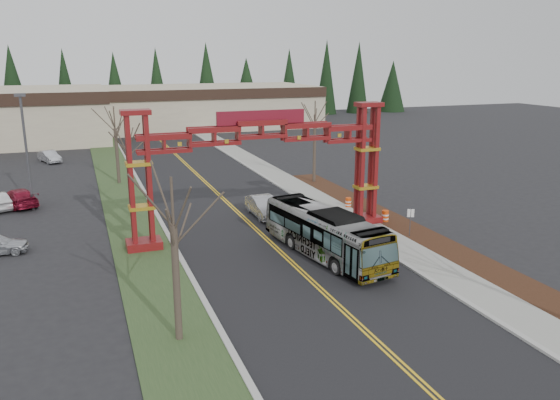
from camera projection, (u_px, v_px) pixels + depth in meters
name	position (u px, v px, depth m)	size (l,w,h in m)	color
ground	(408.00, 371.00, 21.48)	(200.00, 200.00, 0.00)	black
road	(235.00, 209.00, 44.14)	(12.00, 110.00, 0.02)	black
lane_line_left	(233.00, 209.00, 44.10)	(0.12, 100.00, 0.01)	yellow
lane_line_right	(236.00, 209.00, 44.18)	(0.12, 100.00, 0.01)	yellow
curb_right	(305.00, 202.00, 46.20)	(0.30, 110.00, 0.15)	#B0B0AB
sidewalk_right	(320.00, 200.00, 46.69)	(2.60, 110.00, 0.14)	gray
landscape_strip	(458.00, 254.00, 33.97)	(2.60, 50.00, 0.12)	black
grass_median	(133.00, 219.00, 41.44)	(4.00, 110.00, 0.08)	#2D4522
curb_left	(158.00, 216.00, 42.05)	(0.30, 110.00, 0.15)	#B0B0AB
gateway_arch	(261.00, 150.00, 36.28)	(18.20, 1.60, 8.90)	#63120D
retail_building_east	(204.00, 106.00, 96.43)	(38.00, 20.30, 7.00)	tan
conifer_treeline	(139.00, 87.00, 103.31)	(116.10, 5.60, 13.00)	black
transit_bus	(325.00, 233.00, 33.48)	(2.53, 10.79, 3.01)	#B4B6BC
silver_sedan	(263.00, 207.00, 42.13)	(1.64, 4.71, 1.55)	#A5A8AD
parked_car_mid_a	(19.00, 198.00, 45.00)	(2.04, 5.02, 1.46)	maroon
parked_car_far_a	(49.00, 157.00, 63.76)	(1.44, 4.13, 1.36)	silver
bare_tree_median_near	(173.00, 227.00, 22.52)	(3.15, 3.15, 7.30)	#382D26
bare_tree_median_mid	(127.00, 148.00, 40.75)	(2.98, 2.98, 7.37)	#382D26
bare_tree_median_far	(115.00, 129.00, 51.90)	(3.19, 3.19, 7.46)	#382D26
bare_tree_right_far	(315.00, 122.00, 52.12)	(2.99, 2.99, 7.95)	#382D26
light_pole_near	(26.00, 144.00, 42.75)	(0.80, 0.40, 9.28)	#3F3F44
street_sign	(410.00, 217.00, 36.95)	(0.44, 0.22, 2.02)	#3F3F44
barrel_south	(385.00, 217.00, 40.54)	(0.51, 0.51, 0.94)	#E2440C
barrel_mid	(372.00, 209.00, 42.57)	(0.51, 0.51, 0.95)	#E2440C
barrel_north	(348.00, 203.00, 44.41)	(0.48, 0.48, 0.89)	#E2440C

